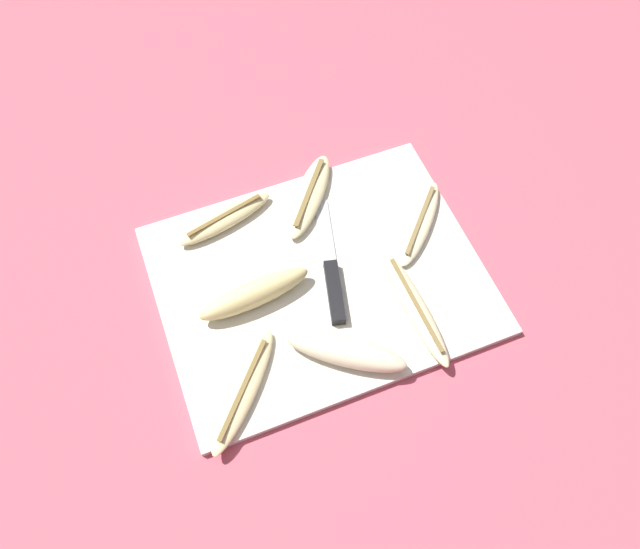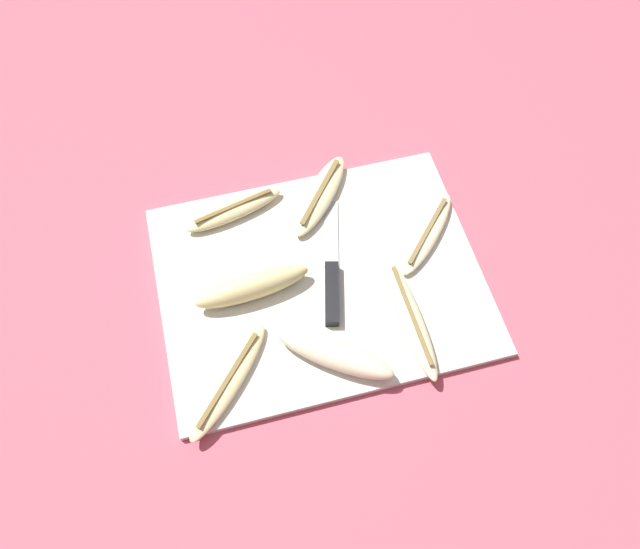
% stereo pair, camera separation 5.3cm
% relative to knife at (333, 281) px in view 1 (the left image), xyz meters
% --- Properties ---
extents(ground_plane, '(4.00, 4.00, 0.00)m').
position_rel_knife_xyz_m(ground_plane, '(-0.01, 0.02, -0.02)').
color(ground_plane, '#C65160').
extents(cutting_board, '(0.47, 0.37, 0.01)m').
position_rel_knife_xyz_m(cutting_board, '(-0.01, 0.02, -0.01)').
color(cutting_board, silver).
rests_on(cutting_board, ground_plane).
extents(knife, '(0.07, 0.22, 0.02)m').
position_rel_knife_xyz_m(knife, '(0.00, 0.00, 0.00)').
color(knife, black).
rests_on(knife, cutting_board).
extents(banana_bright_far, '(0.16, 0.13, 0.04)m').
position_rel_knife_xyz_m(banana_bright_far, '(-0.03, -0.11, 0.01)').
color(banana_bright_far, beige).
rests_on(banana_bright_far, cutting_board).
extents(banana_golden_short, '(0.17, 0.05, 0.04)m').
position_rel_knife_xyz_m(banana_golden_short, '(-0.12, 0.02, 0.01)').
color(banana_golden_short, '#EDD689').
rests_on(banana_golden_short, cutting_board).
extents(banana_soft_right, '(0.14, 0.16, 0.02)m').
position_rel_knife_xyz_m(banana_soft_right, '(0.02, 0.15, 0.00)').
color(banana_soft_right, beige).
rests_on(banana_soft_right, cutting_board).
extents(banana_mellow_near, '(0.16, 0.07, 0.02)m').
position_rel_knife_xyz_m(banana_mellow_near, '(-0.12, 0.16, 0.00)').
color(banana_mellow_near, beige).
rests_on(banana_mellow_near, cutting_board).
extents(banana_pale_long, '(0.14, 0.15, 0.02)m').
position_rel_knife_xyz_m(banana_pale_long, '(0.16, 0.05, 0.00)').
color(banana_pale_long, beige).
rests_on(banana_pale_long, cutting_board).
extents(banana_cream_curved, '(0.04, 0.20, 0.02)m').
position_rel_knife_xyz_m(banana_cream_curved, '(0.09, -0.09, 0.00)').
color(banana_cream_curved, beige).
rests_on(banana_cream_curved, cutting_board).
extents(banana_ripe_center, '(0.15, 0.16, 0.02)m').
position_rel_knife_xyz_m(banana_ripe_center, '(-0.17, -0.11, 0.00)').
color(banana_ripe_center, beige).
rests_on(banana_ripe_center, cutting_board).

